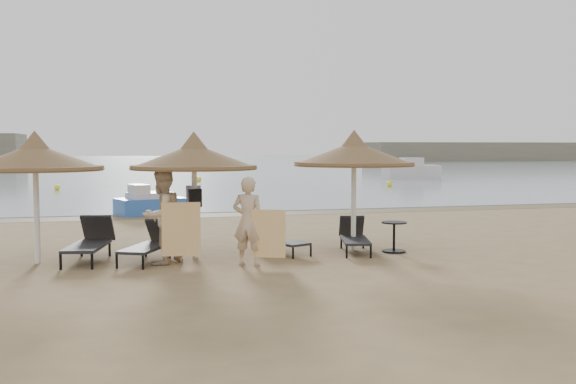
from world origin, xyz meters
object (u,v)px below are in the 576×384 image
lounger_far_left (90,241)px  side_table (394,238)px  person_right (248,214)px  palapa_left (35,158)px  palapa_right (354,154)px  lounger_near_right (278,238)px  lounger_near_left (150,243)px  person_left (162,209)px  pedal_boat (150,203)px  palapa_center (194,157)px  lounger_far_right (354,236)px

lounger_far_left → side_table: bearing=5.7°
side_table → person_right: 3.61m
palapa_left → person_right: size_ratio=1.32×
palapa_right → lounger_near_right: size_ratio=1.64×
palapa_left → lounger_near_left: bearing=-5.5°
side_table → palapa_left: bearing=176.1°
person_left → pedal_boat: size_ratio=0.87×
person_right → palapa_right: bearing=-125.0°
palapa_center → lounger_far_left: bearing=173.3°
palapa_right → person_right: (-2.69, -1.28, -1.15)m
palapa_center → lounger_near_right: (1.86, 0.18, -1.81)m
palapa_left → palapa_center: same height
palapa_left → person_left: 2.73m
lounger_near_left → lounger_far_left: bearing=-171.2°
lounger_near_right → person_left: bearing=173.8°
person_right → pedal_boat: 10.43m
palapa_left → person_left: (2.44, -0.68, -1.02)m
palapa_left → palapa_right: (6.77, 0.01, 0.05)m
lounger_far_left → lounger_near_left: lounger_far_left is taller
lounger_far_right → palapa_center: bearing=-167.1°
lounger_far_right → person_left: person_left is taller
palapa_right → side_table: size_ratio=4.07×
palapa_left → palapa_center: size_ratio=1.00×
lounger_near_right → person_right: person_right is taller
palapa_left → lounger_near_left: palapa_left is taller
lounger_near_left → person_left: (0.22, -0.47, 0.75)m
lounger_far_left → palapa_center: bearing=4.9°
lounger_near_right → lounger_far_right: size_ratio=0.95×
lounger_near_right → lounger_near_left: bearing=163.3°
lounger_near_right → person_right: bearing=-147.0°
lounger_far_left → palapa_right: bearing=10.1°
lounger_far_left → person_left: person_left is taller
lounger_far_right → pedal_boat: (-4.14, 9.20, 0.05)m
palapa_center → side_table: 4.77m
palapa_center → pedal_boat: bearing=93.6°
person_left → lounger_near_right: bearing=156.3°
person_left → person_right: (1.65, -0.60, -0.09)m
lounger_near_left → palapa_left: bearing=-159.6°
palapa_left → lounger_near_right: (5.01, 0.09, -1.81)m
lounger_near_right → person_right: (-0.93, -1.37, 0.70)m
side_table → person_right: size_ratio=0.33×
person_left → pedal_boat: bearing=-131.3°
palapa_left → lounger_far_right: bearing=-1.5°
lounger_far_left → side_table: lounger_far_left is taller
palapa_center → pedal_boat: palapa_center is taller
palapa_center → side_table: palapa_center is taller
palapa_left → palapa_right: size_ratio=0.98×
side_table → person_left: person_left is taller
palapa_right → lounger_near_left: 4.90m
lounger_near_left → side_table: 5.33m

